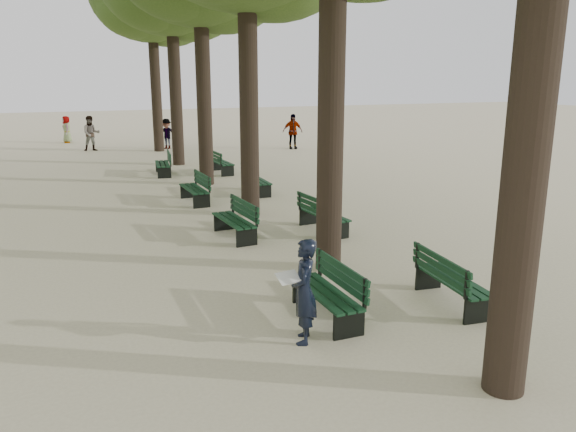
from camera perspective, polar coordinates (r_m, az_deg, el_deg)
name	(u,v)px	position (r m, az deg, el deg)	size (l,w,h in m)	color
ground	(327,343)	(8.62, 4.01, -12.70)	(120.00, 120.00, 0.00)	beige
bench_left_0	(326,302)	(9.31, 3.88, -8.76)	(0.58, 1.80, 0.92)	black
bench_left_1	(234,227)	(13.80, -5.46, -1.13)	(0.69, 1.84, 0.92)	black
bench_left_2	(195,194)	(17.78, -9.47, 2.20)	(0.63, 1.82, 0.92)	black
bench_left_3	(163,168)	(23.04, -12.58, 4.76)	(0.78, 1.86, 0.92)	black
bench_right_0	(452,290)	(10.21, 16.32, -7.22)	(0.75, 1.85, 0.92)	black
bench_right_1	(323,221)	(14.32, 3.61, -0.53)	(0.72, 1.84, 0.92)	black
bench_right_2	(256,185)	(18.98, -3.23, 3.13)	(0.62, 1.82, 0.92)	black
bench_right_3	(221,167)	(23.04, -6.78, 5.00)	(0.65, 1.82, 0.92)	black
man_with_map	(304,291)	(8.33, 1.65, -7.66)	(0.71, 0.71, 1.60)	black
pedestrian_c	(293,131)	(30.55, 0.47, 8.58)	(1.10, 0.37, 1.87)	#262628
pedestrian_d	(67,129)	(35.85, -21.56, 8.18)	(0.76, 0.31, 1.56)	#262628
pedestrian_a	(91,133)	(31.44, -19.35, 7.91)	(0.89, 0.37, 1.83)	#262628
pedestrian_b	(167,134)	(31.30, -12.23, 8.16)	(1.04, 0.32, 1.61)	#262628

